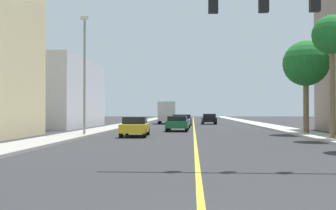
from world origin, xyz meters
TOP-DOWN VIEW (x-y plane):
  - ground at (0.00, 42.00)m, footprint 192.00×192.00m
  - sidewalk_left at (-8.62, 42.00)m, footprint 2.55×168.00m
  - sidewalk_right at (8.62, 42.00)m, footprint 2.55×168.00m
  - lane_marking_center at (0.00, 42.00)m, footprint 0.16×144.00m
  - building_left_far at (-17.59, 40.01)m, footprint 11.86×16.05m
  - street_lamp at (-7.85, 23.97)m, footprint 0.56×0.28m
  - palm_mid at (8.38, 20.88)m, footprint 2.40×2.40m
  - palm_far at (8.56, 27.28)m, footprint 3.49×3.49m
  - car_silver at (-1.43, 40.19)m, footprint 2.04×4.41m
  - car_black at (2.11, 51.95)m, footprint 2.04×4.10m
  - car_yellow at (-4.22, 24.13)m, footprint 1.95×4.46m
  - car_green at (-1.50, 32.01)m, footprint 2.00×4.33m
  - car_blue at (-1.26, 46.84)m, footprint 1.96×4.12m
  - delivery_truck at (-3.83, 53.84)m, footprint 2.68×7.50m

SIDE VIEW (x-z plane):
  - ground at x=0.00m, z-range 0.00..0.00m
  - lane_marking_center at x=0.00m, z-range 0.00..0.01m
  - sidewalk_left at x=-8.62m, z-range 0.00..0.15m
  - sidewalk_right at x=8.62m, z-range 0.00..0.15m
  - car_green at x=-1.50m, z-range 0.04..1.39m
  - car_blue at x=-1.26m, z-range 0.04..1.42m
  - car_yellow at x=-4.22m, z-range 0.03..1.43m
  - car_black at x=2.11m, z-range 0.03..1.47m
  - car_silver at x=-1.43m, z-range 0.03..1.47m
  - delivery_truck at x=-3.83m, z-range 0.10..3.21m
  - building_left_far at x=-17.59m, z-range 0.00..7.45m
  - street_lamp at x=-7.85m, z-range 0.58..8.98m
  - palm_far at x=8.56m, z-range 1.88..8.96m
  - palm_mid at x=8.38m, z-range 2.59..10.14m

